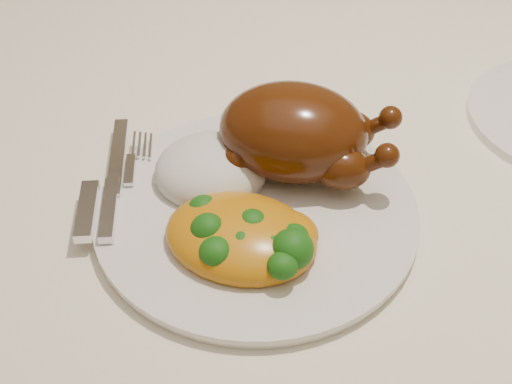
# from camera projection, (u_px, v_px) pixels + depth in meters

# --- Properties ---
(dining_table) EXTENTS (1.60, 0.90, 0.76)m
(dining_table) POSITION_uv_depth(u_px,v_px,m) (293.00, 214.00, 0.80)
(dining_table) COLOR brown
(dining_table) RESTS_ON floor
(tablecloth) EXTENTS (1.73, 1.03, 0.18)m
(tablecloth) POSITION_uv_depth(u_px,v_px,m) (296.00, 164.00, 0.75)
(tablecloth) COLOR white
(tablecloth) RESTS_ON dining_table
(dinner_plate) EXTENTS (0.31, 0.31, 0.01)m
(dinner_plate) POSITION_uv_depth(u_px,v_px,m) (256.00, 213.00, 0.65)
(dinner_plate) COLOR silver
(dinner_plate) RESTS_ON tablecloth
(roast_chicken) EXTENTS (0.17, 0.11, 0.09)m
(roast_chicken) POSITION_uv_depth(u_px,v_px,m) (297.00, 133.00, 0.66)
(roast_chicken) COLOR #4C2208
(roast_chicken) RESTS_ON dinner_plate
(rice_mound) EXTENTS (0.13, 0.13, 0.06)m
(rice_mound) POSITION_uv_depth(u_px,v_px,m) (211.00, 170.00, 0.67)
(rice_mound) COLOR white
(rice_mound) RESTS_ON dinner_plate
(mac_and_cheese) EXTENTS (0.15, 0.12, 0.05)m
(mac_and_cheese) POSITION_uv_depth(u_px,v_px,m) (248.00, 237.00, 0.60)
(mac_and_cheese) COLOR orange
(mac_and_cheese) RESTS_ON dinner_plate
(cutlery) EXTENTS (0.06, 0.18, 0.01)m
(cutlery) POSITION_uv_depth(u_px,v_px,m) (107.00, 192.00, 0.65)
(cutlery) COLOR silver
(cutlery) RESTS_ON dinner_plate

